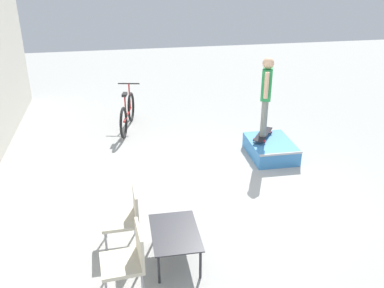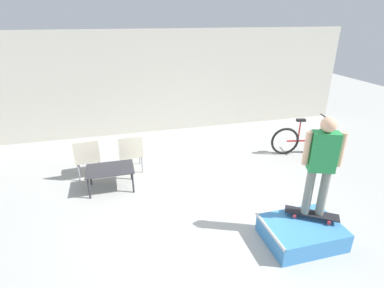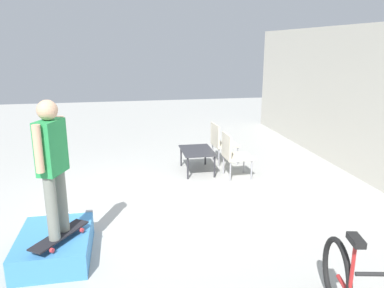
{
  "view_description": "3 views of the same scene",
  "coord_description": "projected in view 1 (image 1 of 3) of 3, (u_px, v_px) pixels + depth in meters",
  "views": [
    {
      "loc": [
        -6.32,
        1.82,
        4.03
      ],
      "look_at": [
        0.07,
        0.7,
        1.0
      ],
      "focal_mm": 40.0,
      "sensor_mm": 36.0,
      "label": 1
    },
    {
      "loc": [
        -1.35,
        -4.42,
        3.35
      ],
      "look_at": [
        0.05,
        0.75,
        1.03
      ],
      "focal_mm": 28.0,
      "sensor_mm": 36.0,
      "label": 2
    },
    {
      "loc": [
        5.81,
        -0.27,
        2.62
      ],
      "look_at": [
        0.25,
        0.77,
        1.1
      ],
      "focal_mm": 35.0,
      "sensor_mm": 36.0,
      "label": 3
    }
  ],
  "objects": [
    {
      "name": "ground_plane",
      "position": [
        231.0,
        194.0,
        7.63
      ],
      "size": [
        24.0,
        24.0,
        0.0
      ],
      "primitive_type": "plane",
      "color": "#A8A8A3"
    },
    {
      "name": "bicycle",
      "position": [
        127.0,
        114.0,
        10.16
      ],
      "size": [
        1.76,
        0.55,
        1.01
      ],
      "rotation": [
        0.0,
        0.0,
        -0.2
      ],
      "color": "black",
      "rests_on": "ground_plane"
    },
    {
      "name": "patio_chair_left",
      "position": [
        129.0,
        257.0,
        5.31
      ],
      "size": [
        0.56,
        0.56,
        0.91
      ],
      "rotation": [
        0.0,
        0.0,
        3.22
      ],
      "color": "#99999E",
      "rests_on": "ground_plane"
    },
    {
      "name": "skateboard_on_ramp",
      "position": [
        263.0,
        134.0,
        9.01
      ],
      "size": [
        0.8,
        0.63,
        0.07
      ],
      "rotation": [
        0.0,
        0.0,
        -0.59
      ],
      "color": "black",
      "rests_on": "skate_ramp_box"
    },
    {
      "name": "skate_ramp_box",
      "position": [
        271.0,
        149.0,
        8.93
      ],
      "size": [
        1.19,
        0.87,
        0.34
      ],
      "color": "#3D84C6",
      "rests_on": "ground_plane"
    },
    {
      "name": "coffee_table",
      "position": [
        175.0,
        235.0,
        5.86
      ],
      "size": [
        0.95,
        0.65,
        0.47
      ],
      "color": "#2D2D33",
      "rests_on": "ground_plane"
    },
    {
      "name": "patio_chair_right",
      "position": [
        126.0,
        214.0,
        6.15
      ],
      "size": [
        0.54,
        0.54,
        0.91
      ],
      "rotation": [
        0.0,
        0.0,
        3.17
      ],
      "color": "#99999E",
      "rests_on": "ground_plane"
    },
    {
      "name": "person_skater",
      "position": [
        266.0,
        91.0,
        8.6
      ],
      "size": [
        0.54,
        0.32,
        1.62
      ],
      "rotation": [
        0.0,
        0.0,
        -0.37
      ],
      "color": "gray",
      "rests_on": "skateboard_on_ramp"
    }
  ]
}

